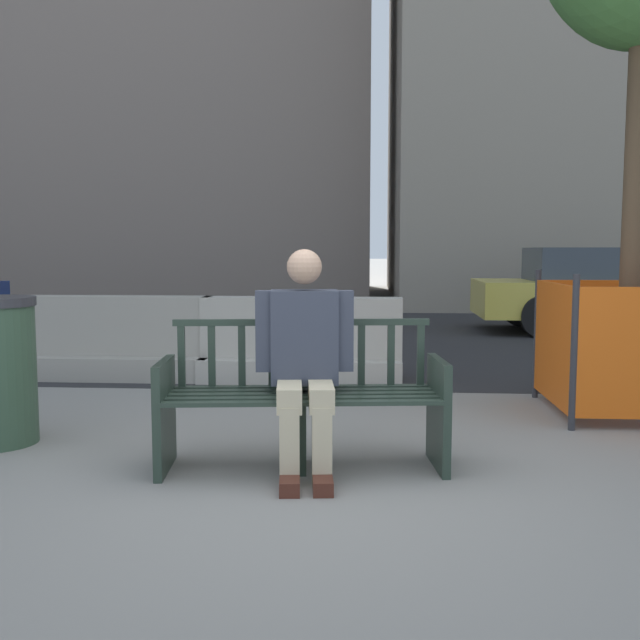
{
  "coord_description": "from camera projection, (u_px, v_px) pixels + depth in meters",
  "views": [
    {
      "loc": [
        0.3,
        -3.82,
        1.31
      ],
      "look_at": [
        -0.1,
        1.84,
        0.75
      ],
      "focal_mm": 40.0,
      "sensor_mm": 36.0,
      "label": 1
    }
  ],
  "objects": [
    {
      "name": "construction_fence",
      "position": [
        628.0,
        343.0,
        5.67
      ],
      "size": [
        1.21,
        1.21,
        1.14
      ],
      "color": "#2D2D33",
      "rests_on": "ground"
    },
    {
      "name": "seated_person",
      "position": [
        305.0,
        356.0,
        4.19
      ],
      "size": [
        0.59,
        0.75,
        1.31
      ],
      "color": "#383D4C",
      "rests_on": "ground"
    },
    {
      "name": "jersey_barrier_left",
      "position": [
        116.0,
        345.0,
        7.31
      ],
      "size": [
        2.0,
        0.69,
        0.84
      ],
      "color": "#9E998E",
      "rests_on": "ground"
    },
    {
      "name": "street_bench",
      "position": [
        302.0,
        403.0,
        4.28
      ],
      "size": [
        1.74,
        0.7,
        0.88
      ],
      "color": "#28382D",
      "rests_on": "ground"
    },
    {
      "name": "ground_plane",
      "position": [
        314.0,
        487.0,
        3.94
      ],
      "size": [
        200.0,
        200.0,
        0.0
      ],
      "primitive_type": "plane",
      "color": "gray"
    },
    {
      "name": "street_asphalt",
      "position": [
        353.0,
        324.0,
        12.58
      ],
      "size": [
        120.0,
        12.0,
        0.01
      ],
      "primitive_type": "cube",
      "color": "#28282B",
      "rests_on": "ground"
    },
    {
      "name": "jersey_barrier_centre",
      "position": [
        302.0,
        347.0,
        7.13
      ],
      "size": [
        2.02,
        0.73,
        0.84
      ],
      "color": "#ADA89E",
      "rests_on": "ground"
    },
    {
      "name": "car_taxi_near",
      "position": [
        617.0,
        289.0,
        11.29
      ],
      "size": [
        4.49,
        1.9,
        1.34
      ],
      "color": "#DBC64C",
      "rests_on": "ground"
    }
  ]
}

